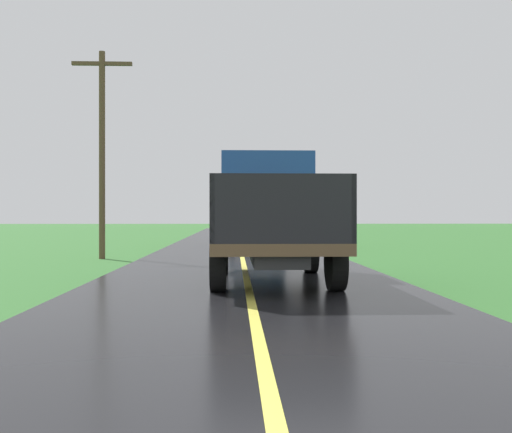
# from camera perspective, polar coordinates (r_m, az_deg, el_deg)

# --- Properties ---
(banana_truck_near) EXTENTS (2.38, 5.82, 2.80)m
(banana_truck_near) POSITION_cam_1_polar(r_m,az_deg,el_deg) (12.75, 1.40, 0.37)
(banana_truck_near) COLOR #2D2D30
(banana_truck_near) RESTS_ON road_surface
(banana_truck_far) EXTENTS (2.38, 5.81, 2.80)m
(banana_truck_far) POSITION_cam_1_polar(r_m,az_deg,el_deg) (27.19, -0.20, 0.18)
(banana_truck_far) COLOR #2D2D30
(banana_truck_far) RESTS_ON road_surface
(utility_pole_roadside) EXTENTS (1.97, 0.20, 6.83)m
(utility_pole_roadside) POSITION_cam_1_polar(r_m,az_deg,el_deg) (19.89, -14.89, 6.66)
(utility_pole_roadside) COLOR brown
(utility_pole_roadside) RESTS_ON ground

